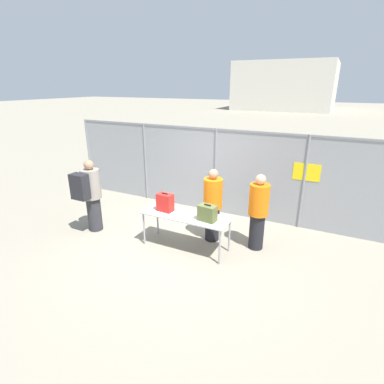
{
  "coord_description": "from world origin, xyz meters",
  "views": [
    {
      "loc": [
        2.86,
        -5.11,
        3.32
      ],
      "look_at": [
        0.07,
        0.49,
        1.05
      ],
      "focal_mm": 28.0,
      "sensor_mm": 36.0,
      "label": 1
    }
  ],
  "objects_px": {
    "utility_trailer": "(300,190)",
    "suitcase_red": "(165,202)",
    "security_worker_near": "(213,204)",
    "inspection_table": "(186,218)",
    "suitcase_olive": "(207,213)",
    "traveler_hooded": "(90,193)",
    "security_worker_far": "(258,211)"
  },
  "relations": [
    {
      "from": "utility_trailer",
      "to": "suitcase_red",
      "type": "bearing_deg",
      "value": -121.33
    },
    {
      "from": "security_worker_near",
      "to": "utility_trailer",
      "type": "relative_size",
      "value": 0.43
    },
    {
      "from": "inspection_table",
      "to": "security_worker_near",
      "type": "height_order",
      "value": "security_worker_near"
    },
    {
      "from": "suitcase_red",
      "to": "suitcase_olive",
      "type": "bearing_deg",
      "value": -2.79
    },
    {
      "from": "inspection_table",
      "to": "traveler_hooded",
      "type": "distance_m",
      "value": 2.37
    },
    {
      "from": "traveler_hooded",
      "to": "security_worker_near",
      "type": "xyz_separation_m",
      "value": [
        2.7,
        0.86,
        -0.1
      ]
    },
    {
      "from": "suitcase_red",
      "to": "security_worker_near",
      "type": "bearing_deg",
      "value": 35.01
    },
    {
      "from": "security_worker_far",
      "to": "security_worker_near",
      "type": "bearing_deg",
      "value": -23.26
    },
    {
      "from": "inspection_table",
      "to": "suitcase_olive",
      "type": "height_order",
      "value": "suitcase_olive"
    },
    {
      "from": "security_worker_far",
      "to": "utility_trailer",
      "type": "height_order",
      "value": "security_worker_far"
    },
    {
      "from": "traveler_hooded",
      "to": "utility_trailer",
      "type": "bearing_deg",
      "value": 41.74
    },
    {
      "from": "inspection_table",
      "to": "suitcase_red",
      "type": "relative_size",
      "value": 4.67
    },
    {
      "from": "suitcase_olive",
      "to": "security_worker_near",
      "type": "relative_size",
      "value": 0.23
    },
    {
      "from": "security_worker_far",
      "to": "suitcase_olive",
      "type": "bearing_deg",
      "value": 13.1
    },
    {
      "from": "security_worker_near",
      "to": "utility_trailer",
      "type": "height_order",
      "value": "security_worker_near"
    },
    {
      "from": "inspection_table",
      "to": "traveler_hooded",
      "type": "bearing_deg",
      "value": -173.29
    },
    {
      "from": "security_worker_near",
      "to": "suitcase_red",
      "type": "bearing_deg",
      "value": 42.68
    },
    {
      "from": "traveler_hooded",
      "to": "security_worker_far",
      "type": "height_order",
      "value": "traveler_hooded"
    },
    {
      "from": "suitcase_olive",
      "to": "security_worker_far",
      "type": "height_order",
      "value": "security_worker_far"
    },
    {
      "from": "traveler_hooded",
      "to": "security_worker_far",
      "type": "distance_m",
      "value": 3.8
    },
    {
      "from": "traveler_hooded",
      "to": "inspection_table",
      "type": "bearing_deg",
      "value": 4.33
    },
    {
      "from": "security_worker_near",
      "to": "utility_trailer",
      "type": "distance_m",
      "value": 3.47
    },
    {
      "from": "suitcase_red",
      "to": "traveler_hooded",
      "type": "relative_size",
      "value": 0.23
    },
    {
      "from": "inspection_table",
      "to": "suitcase_red",
      "type": "distance_m",
      "value": 0.55
    },
    {
      "from": "suitcase_red",
      "to": "utility_trailer",
      "type": "relative_size",
      "value": 0.1
    },
    {
      "from": "utility_trailer",
      "to": "suitcase_olive",
      "type": "bearing_deg",
      "value": -108.61
    },
    {
      "from": "suitcase_red",
      "to": "inspection_table",
      "type": "bearing_deg",
      "value": 0.45
    },
    {
      "from": "suitcase_olive",
      "to": "suitcase_red",
      "type": "bearing_deg",
      "value": 177.21
    },
    {
      "from": "inspection_table",
      "to": "utility_trailer",
      "type": "bearing_deg",
      "value": 64.41
    },
    {
      "from": "inspection_table",
      "to": "security_worker_far",
      "type": "relative_size",
      "value": 1.15
    },
    {
      "from": "security_worker_far",
      "to": "utility_trailer",
      "type": "bearing_deg",
      "value": -126.24
    },
    {
      "from": "traveler_hooded",
      "to": "security_worker_near",
      "type": "distance_m",
      "value": 2.83
    }
  ]
}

